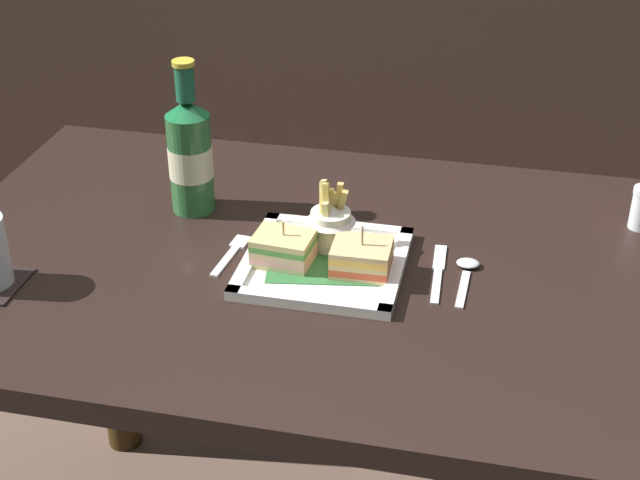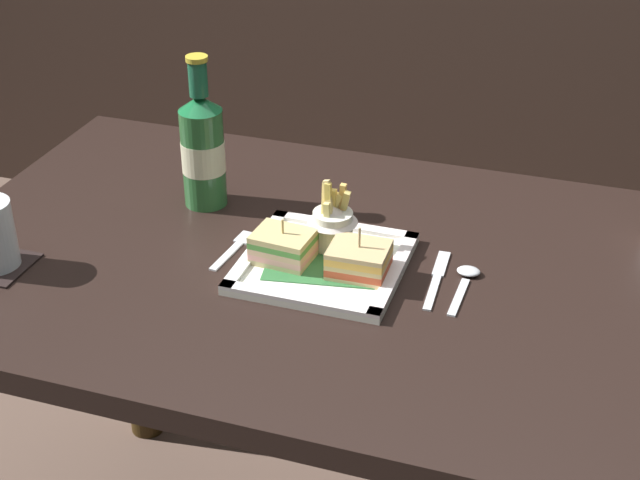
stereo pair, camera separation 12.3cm
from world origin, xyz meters
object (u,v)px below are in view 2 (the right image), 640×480
object	(u,v)px
fork	(235,248)
spoon	(466,278)
sandwich_half_left	(283,247)
beer_bottle	(203,148)
square_plate	(323,263)
sandwich_half_right	(359,260)
fries_cup	(333,222)
knife	(437,277)
dining_table	(317,332)

from	to	relation	value
fork	spoon	size ratio (longest dim) A/B	0.96
sandwich_half_left	beer_bottle	distance (m)	0.25
square_plate	spoon	world-z (taller)	square_plate
sandwich_half_right	spoon	xyz separation A→B (m)	(0.15, 0.04, -0.03)
fries_cup	knife	xyz separation A→B (m)	(0.17, -0.02, -0.05)
sandwich_half_left	square_plate	bearing A→B (deg)	13.38
dining_table	square_plate	size ratio (longest dim) A/B	5.02
sandwich_half_left	beer_bottle	world-z (taller)	beer_bottle
square_plate	sandwich_half_right	size ratio (longest dim) A/B	2.74
square_plate	beer_bottle	size ratio (longest dim) A/B	0.92
knife	fries_cup	bearing A→B (deg)	172.62
beer_bottle	fork	bearing A→B (deg)	-50.23
fork	spoon	xyz separation A→B (m)	(0.36, 0.02, 0.00)
dining_table	fork	distance (m)	0.19
beer_bottle	sandwich_half_right	bearing A→B (deg)	-25.37
dining_table	sandwich_half_right	distance (m)	0.19
dining_table	sandwich_half_right	size ratio (longest dim) A/B	13.73
square_plate	spoon	size ratio (longest dim) A/B	1.85
knife	spoon	xyz separation A→B (m)	(0.04, 0.01, 0.00)
dining_table	sandwich_half_right	bearing A→B (deg)	-24.44
dining_table	square_plate	distance (m)	0.15
square_plate	beer_bottle	bearing A→B (deg)	152.10
sandwich_half_left	knife	size ratio (longest dim) A/B	0.56
square_plate	knife	size ratio (longest dim) A/B	1.47
dining_table	knife	bearing A→B (deg)	1.02
sandwich_half_right	knife	distance (m)	0.12
fork	dining_table	bearing A→B (deg)	5.57
dining_table	spoon	distance (m)	0.27
dining_table	fork	world-z (taller)	fork
square_plate	fork	bearing A→B (deg)	176.83
dining_table	knife	distance (m)	0.24
spoon	fries_cup	bearing A→B (deg)	175.63
dining_table	knife	world-z (taller)	knife
beer_bottle	knife	bearing A→B (deg)	-14.56
sandwich_half_left	fork	xyz separation A→B (m)	(-0.09, 0.02, -0.03)
sandwich_half_right	fork	bearing A→B (deg)	173.87
beer_bottle	knife	xyz separation A→B (m)	(0.42, -0.11, -0.10)
sandwich_half_right	sandwich_half_left	bearing A→B (deg)	180.00
dining_table	spoon	size ratio (longest dim) A/B	9.26
dining_table	knife	size ratio (longest dim) A/B	7.36
square_plate	fries_cup	xyz separation A→B (m)	(-0.00, 0.05, 0.05)
beer_bottle	spoon	xyz separation A→B (m)	(0.46, -0.10, -0.10)
sandwich_half_right	fries_cup	size ratio (longest dim) A/B	0.78
dining_table	sandwich_half_left	world-z (taller)	sandwich_half_left
fries_cup	square_plate	bearing A→B (deg)	-89.72
fries_cup	sandwich_half_right	bearing A→B (deg)	-45.45
sandwich_half_left	fries_cup	size ratio (longest dim) A/B	0.81
square_plate	beer_bottle	world-z (taller)	beer_bottle
square_plate	sandwich_half_right	distance (m)	0.07
dining_table	beer_bottle	xyz separation A→B (m)	(-0.24, 0.11, 0.24)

